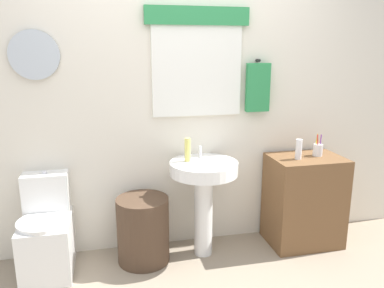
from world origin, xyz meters
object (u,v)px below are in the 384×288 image
(wooden_cabinet, at_px, (304,200))
(toothbrush_cup, at_px, (318,150))
(laundry_hamper, at_px, (143,230))
(lotion_bottle, at_px, (299,149))
(pedestal_sink, at_px, (204,184))
(toilet, at_px, (47,234))
(soap_bottle, at_px, (188,150))

(wooden_cabinet, distance_m, toothbrush_cup, 0.46)
(laundry_hamper, bearing_deg, lotion_bottle, -1.78)
(pedestal_sink, xyz_separation_m, lotion_bottle, (0.79, -0.04, 0.26))
(toilet, bearing_deg, soap_bottle, 1.02)
(toilet, bearing_deg, laundry_hamper, -2.41)
(laundry_hamper, height_order, lotion_bottle, lotion_bottle)
(soap_bottle, bearing_deg, laundry_hamper, -172.37)
(toilet, distance_m, lotion_bottle, 2.09)
(laundry_hamper, height_order, toothbrush_cup, toothbrush_cup)
(toothbrush_cup, bearing_deg, pedestal_sink, -178.86)
(soap_bottle, xyz_separation_m, toothbrush_cup, (1.12, -0.03, -0.06))
(wooden_cabinet, distance_m, lotion_bottle, 0.49)
(soap_bottle, bearing_deg, wooden_cabinet, -2.82)
(pedestal_sink, bearing_deg, lotion_bottle, -2.89)
(laundry_hamper, xyz_separation_m, wooden_cabinet, (1.39, 0.00, 0.12))
(lotion_bottle, bearing_deg, toothbrush_cup, 15.89)
(wooden_cabinet, xyz_separation_m, soap_bottle, (-1.02, 0.05, 0.50))
(lotion_bottle, xyz_separation_m, toothbrush_cup, (0.21, 0.06, -0.03))
(soap_bottle, height_order, lotion_bottle, soap_bottle)
(pedestal_sink, distance_m, wooden_cabinet, 0.92)
(toothbrush_cup, bearing_deg, toilet, 179.73)
(laundry_hamper, distance_m, lotion_bottle, 1.42)
(toilet, bearing_deg, lotion_bottle, -2.01)
(laundry_hamper, height_order, pedestal_sink, pedestal_sink)
(toilet, xyz_separation_m, wooden_cabinet, (2.11, -0.03, 0.10))
(toilet, xyz_separation_m, laundry_hamper, (0.72, -0.03, -0.03))
(lotion_bottle, bearing_deg, toilet, 177.99)
(pedestal_sink, xyz_separation_m, wooden_cabinet, (0.90, 0.00, -0.22))
(toilet, xyz_separation_m, toothbrush_cup, (2.22, -0.01, 0.54))
(toilet, relative_size, laundry_hamper, 1.42)
(wooden_cabinet, height_order, lotion_bottle, lotion_bottle)
(pedestal_sink, bearing_deg, toilet, 178.57)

